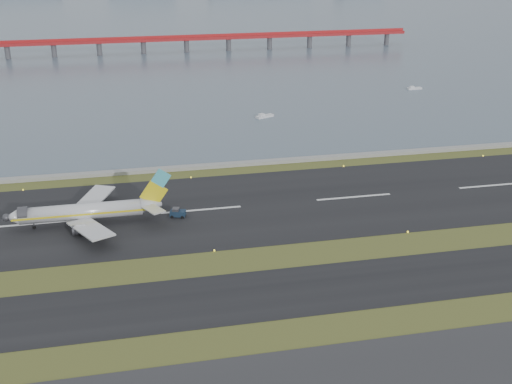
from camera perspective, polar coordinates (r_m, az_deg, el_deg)
The scene contains 10 objects.
ground at distance 133.43m, azimuth -3.25°, elevation -6.76°, with size 1000.00×1000.00×0.00m, color #304318.
taxiway_strip at distance 123.18m, azimuth -2.39°, elevation -9.41°, with size 1000.00×18.00×0.10m, color black.
runway_strip at distance 160.07m, azimuth -4.90°, elevation -1.60°, with size 1000.00×45.00×0.10m, color black.
seawall at distance 187.58m, azimuth -6.07°, elevation 2.18°, with size 1000.00×2.50×1.00m, color gray.
bay_water at distance 579.28m, azimuth -10.51°, elevation 15.61°, with size 1400.00×800.00×1.30m, color #4D5B6E.
red_pier at distance 371.71m, azimuth -6.21°, elevation 13.35°, with size 260.00×5.00×10.20m.
airliner at distance 155.55m, azimuth -14.70°, elevation -1.66°, with size 38.52×32.89×12.80m.
pushback_tug at distance 156.45m, azimuth -6.99°, elevation -1.84°, with size 4.10×3.02×2.35m.
workboat_near at distance 238.82m, azimuth 0.74°, elevation 6.76°, with size 7.29×4.87×1.70m.
workboat_far at distance 290.63m, azimuth 13.87°, elevation 8.94°, with size 6.51×2.50×1.55m.
Camera 1 is at (-16.47, -115.39, 64.95)m, focal length 45.00 mm.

